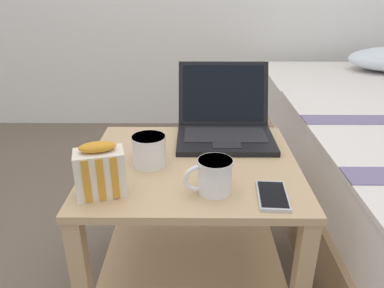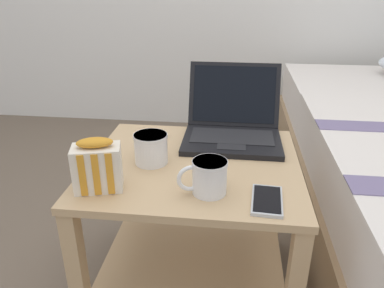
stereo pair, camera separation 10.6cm
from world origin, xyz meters
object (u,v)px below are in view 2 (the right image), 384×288
Objects in this scene: laptop at (233,125)px; cell_phone at (267,200)px; mug_front_right at (150,147)px; snack_bag at (97,166)px; mug_front_left at (208,175)px.

cell_phone is (0.10, -0.40, -0.04)m from laptop.
laptop is 0.32m from mug_front_right.
snack_bag is at bearing 178.09° from cell_phone.
snack_bag reaches higher than mug_front_left.
cell_phone is (0.15, -0.03, -0.05)m from mug_front_left.
cell_phone is (0.44, -0.01, -0.06)m from snack_bag.
mug_front_right is (-0.19, 0.15, 0.00)m from mug_front_left.
mug_front_left is at bearing 2.61° from snack_bag.
mug_front_left reaches higher than cell_phone.
cell_phone is at bearing -10.49° from mug_front_left.
laptop reaches higher than mug_front_right.
laptop is 2.68× the size of mug_front_right.
mug_front_left and mug_front_right have the same top height.
laptop is 0.41m from cell_phone.
mug_front_right is 0.84× the size of snack_bag.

